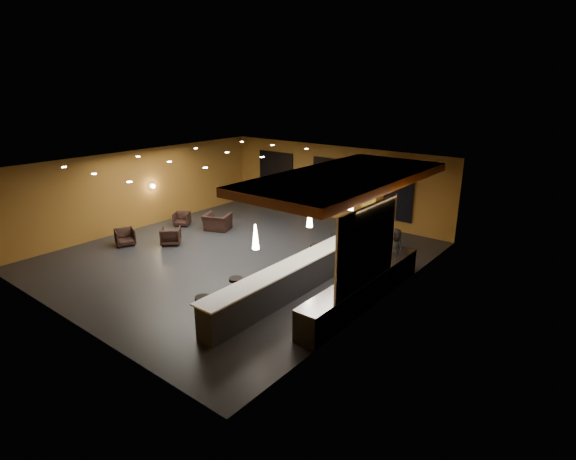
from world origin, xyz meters
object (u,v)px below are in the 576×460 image
Objects in this scene: bar_stool_0 at (203,307)px; bar_stool_2 at (269,277)px; armchair_a at (125,237)px; armchair_c at (182,219)px; bar_stool_1 at (236,287)px; armchair_b at (171,236)px; pendant_0 at (255,237)px; bar_stool_5 at (335,241)px; pendant_1 at (310,216)px; staff_b at (385,249)px; bar_counter at (300,276)px; pendant_2 at (351,200)px; bar_stool_4 at (315,252)px; prep_counter at (363,290)px; staff_a at (354,245)px; bar_stool_3 at (296,265)px; staff_c at (394,249)px; armchair_d at (217,222)px; column at (372,207)px.

bar_stool_2 is at bearing 89.81° from bar_stool_0.
armchair_a is 1.07× the size of armchair_c.
armchair_b is at bearing 160.20° from bar_stool_1.
pendant_0 is 5.88m from bar_stool_5.
bar_stool_5 is (-0.90, 3.00, -1.86)m from pendant_1.
bar_stool_5 is (-2.25, 0.36, -0.32)m from staff_b.
bar_counter is 3.52m from pendant_2.
bar_stool_1 is at bearing 115.94° from armchair_b.
bar_stool_4 is at bearing 118.65° from pendant_1.
pendant_0 is at bearing -74.26° from armchair_a.
prep_counter is 2.94m from bar_stool_2.
prep_counter is 8.57× the size of pendant_0.
bar_stool_2 is at bearing -108.58° from staff_a.
bar_stool_4 is at bearing -88.58° from bar_stool_5.
pendant_0 reaches higher than bar_stool_3.
staff_c is (1.60, 5.36, -1.58)m from pendant_0.
pendant_2 is at bearing -40.92° from armchair_a.
prep_counter is 3.23× the size of staff_a.
armchair_a is (-9.68, -4.39, -0.43)m from staff_c.
armchair_c is at bearing 27.66° from armchair_a.
pendant_0 is (0.00, -2.00, 1.85)m from bar_counter.
bar_stool_4 is at bearing -133.03° from pendant_2.
staff_a reaches higher than armchair_a.
bar_stool_4 is (-0.14, 5.43, -0.07)m from bar_stool_0.
armchair_b is at bearing -157.22° from pendant_2.
prep_counter is at bearing 143.28° from armchair_d.
bar_stool_0 is 6.85m from bar_stool_5.
staff_b reaches higher than armchair_d.
staff_a is 2.67× the size of armchair_c.
column is at bearing 116.00° from prep_counter.
pendant_0 is at bearing -103.61° from staff_b.
pendant_0 is 8.39m from armchair_a.
pendant_1 is at bearing 79.34° from bar_stool_0.
armchair_a is 0.98× the size of bar_stool_4.
prep_counter is at bearing -46.01° from bar_stool_5.
armchair_d is 5.77m from bar_stool_5.
bar_counter is 11.43× the size of pendant_2.
staff_b is at bearing 160.79° from armchair_d.
bar_counter is 10.45× the size of bar_stool_5.
pendant_1 is (-2.00, 0.00, 1.92)m from prep_counter.
armchair_c is 7.60m from bar_stool_5.
pendant_1 is 8.75m from armchair_c.
bar_stool_4 is (0.06, 3.98, -0.06)m from bar_stool_1.
armchair_b is 1.12× the size of armchair_c.
bar_stool_0 is (5.88, -6.02, 0.19)m from armchair_d.
staff_a is 3.36m from bar_stool_2.
bar_stool_3 is 0.97× the size of bar_stool_4.
pendant_1 reaches higher than staff_a.
bar_stool_0 is (-2.33, -6.71, -0.21)m from staff_c.
armchair_c is at bearing 165.95° from bar_counter.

